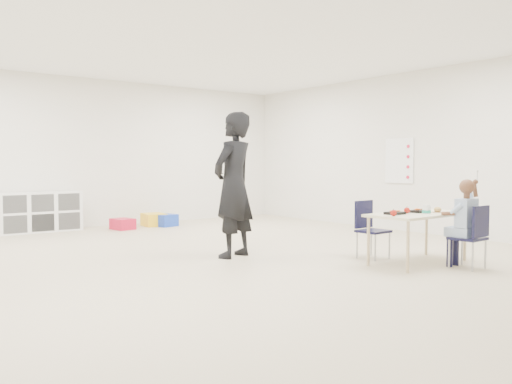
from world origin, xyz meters
TOP-DOWN VIEW (x-y plane):
  - room at (0.00, 0.00)m, footprint 9.00×9.02m
  - table at (1.54, -1.57)m, footprint 1.35×0.71m
  - chair_near at (1.71, -2.12)m, footprint 0.37×0.34m
  - chair_far at (1.37, -1.03)m, footprint 0.37×0.34m
  - child at (1.71, -2.12)m, footprint 0.50×0.50m
  - lunch_tray_near at (1.62, -1.53)m, footprint 0.23×0.17m
  - lunch_tray_far at (1.18, -1.51)m, footprint 0.23×0.17m
  - milk_carton at (1.54, -1.69)m, footprint 0.07×0.07m
  - bread_roll at (1.80, -1.66)m, footprint 0.09×0.09m
  - apple_near at (1.40, -1.51)m, footprint 0.07×0.07m
  - apple_far at (0.99, -1.64)m, footprint 0.07×0.07m
  - cubby_shelf at (-1.20, 4.28)m, footprint 1.40×0.40m
  - rules_poster at (3.98, 0.60)m, footprint 0.02×0.60m
  - adult at (0.02, 0.12)m, footprint 0.78×0.65m
  - bin_red at (0.10, 3.74)m, footprint 0.38×0.45m
  - bin_yellow at (0.82, 3.92)m, footprint 0.44×0.54m
  - bin_blue at (0.95, 3.77)m, footprint 0.46×0.54m

SIDE VIEW (x-z plane):
  - bin_red at x=0.10m, z-range 0.00..0.20m
  - bin_blue at x=0.95m, z-range 0.00..0.23m
  - bin_yellow at x=0.82m, z-range 0.00..0.24m
  - table at x=1.54m, z-range 0.00..0.61m
  - cubby_shelf at x=-1.20m, z-range 0.00..0.70m
  - chair_near at x=1.71m, z-range 0.00..0.73m
  - chair_far at x=1.37m, z-range 0.00..0.73m
  - child at x=1.71m, z-range 0.00..1.14m
  - lunch_tray_near at x=1.62m, z-range 0.61..0.64m
  - lunch_tray_far at x=1.18m, z-range 0.61..0.64m
  - bread_roll at x=1.80m, z-range 0.61..0.67m
  - apple_near at x=1.40m, z-range 0.61..0.68m
  - apple_far at x=0.99m, z-range 0.61..0.68m
  - milk_carton at x=1.54m, z-range 0.61..0.71m
  - adult at x=0.02m, z-range 0.00..1.85m
  - rules_poster at x=3.98m, z-range 0.85..1.65m
  - room at x=0.00m, z-range 0.00..2.80m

